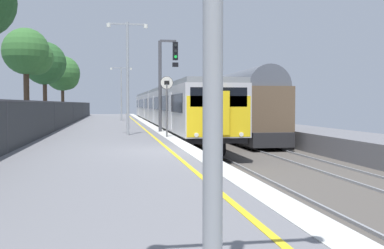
% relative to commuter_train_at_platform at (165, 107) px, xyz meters
% --- Properties ---
extents(ground, '(17.40, 110.00, 1.21)m').
position_rel_commuter_train_at_platform_xyz_m(ground, '(0.54, -24.26, -1.88)').
color(ground, slate).
extents(commuter_train_at_platform, '(2.83, 41.95, 3.81)m').
position_rel_commuter_train_at_platform_xyz_m(commuter_train_at_platform, '(0.00, 0.00, 0.00)').
color(commuter_train_at_platform, '#B7B7BC').
rests_on(commuter_train_at_platform, ground).
extents(freight_train_adjacent_track, '(2.60, 25.96, 4.61)m').
position_rel_commuter_train_at_platform_xyz_m(freight_train_adjacent_track, '(4.00, -3.24, 0.25)').
color(freight_train_adjacent_track, '#232326').
rests_on(freight_train_adjacent_track, ground).
extents(signal_gantry, '(1.10, 0.24, 5.06)m').
position_rel_commuter_train_at_platform_xyz_m(signal_gantry, '(-1.48, -13.82, 1.89)').
color(signal_gantry, '#47474C').
rests_on(signal_gantry, ground).
extents(speed_limit_sign, '(0.59, 0.08, 2.81)m').
position_rel_commuter_train_at_platform_xyz_m(speed_limit_sign, '(-1.85, -17.97, 0.52)').
color(speed_limit_sign, '#59595B').
rests_on(speed_limit_sign, ground).
extents(platform_lamp_mid, '(2.00, 0.20, 5.54)m').
position_rel_commuter_train_at_platform_xyz_m(platform_lamp_mid, '(-3.59, -16.29, 2.01)').
color(platform_lamp_mid, '#93999E').
rests_on(platform_lamp_mid, ground).
extents(platform_lamp_far, '(2.00, 0.20, 4.91)m').
position_rel_commuter_train_at_platform_xyz_m(platform_lamp_far, '(-3.59, 3.59, 1.68)').
color(platform_lamp_far, '#93999E').
rests_on(platform_lamp_far, ground).
extents(platform_back_fence, '(0.07, 99.00, 1.68)m').
position_rel_commuter_train_at_platform_xyz_m(platform_back_fence, '(-7.55, -24.26, -0.39)').
color(platform_back_fence, '#282B2D').
rests_on(platform_back_fence, ground).
extents(background_tree_centre, '(3.34, 3.13, 6.65)m').
position_rel_commuter_train_at_platform_xyz_m(background_tree_centre, '(-9.92, -6.39, 3.66)').
color(background_tree_centre, '#473323').
rests_on(background_tree_centre, ground).
extents(background_tree_right, '(3.78, 3.78, 6.73)m').
position_rel_commuter_train_at_platform_xyz_m(background_tree_right, '(-9.65, 12.80, 3.44)').
color(background_tree_right, '#473323').
rests_on(background_tree_right, ground).
extents(background_tree_back, '(3.96, 3.96, 7.28)m').
position_rel_commuter_train_at_platform_xyz_m(background_tree_back, '(-10.59, 5.38, 3.86)').
color(background_tree_back, '#473323').
rests_on(background_tree_back, ground).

